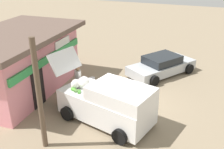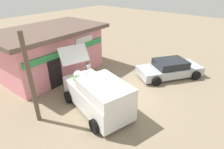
# 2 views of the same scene
# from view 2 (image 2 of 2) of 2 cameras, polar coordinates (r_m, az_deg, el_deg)

# --- Properties ---
(ground_plane) EXTENTS (60.00, 60.00, 0.00)m
(ground_plane) POSITION_cam_2_polar(r_m,az_deg,el_deg) (11.18, 3.49, -5.94)
(ground_plane) COLOR gray
(storefront_bar) EXTENTS (7.44, 4.75, 3.21)m
(storefront_bar) POSITION_cam_2_polar(r_m,az_deg,el_deg) (13.70, -17.96, 6.86)
(storefront_bar) COLOR pink
(storefront_bar) RESTS_ON ground_plane
(delivery_van) EXTENTS (2.99, 4.96, 2.76)m
(delivery_van) POSITION_cam_2_polar(r_m,az_deg,el_deg) (9.45, -4.33, -6.06)
(delivery_van) COLOR white
(delivery_van) RESTS_ON ground_plane
(parked_sedan) EXTENTS (4.57, 3.87, 1.19)m
(parked_sedan) POSITION_cam_2_polar(r_m,az_deg,el_deg) (13.51, 17.11, 1.69)
(parked_sedan) COLOR #B2B7BC
(parked_sedan) RESTS_ON ground_plane
(vendor_standing) EXTENTS (0.48, 0.48, 1.71)m
(vendor_standing) POSITION_cam_2_polar(r_m,az_deg,el_deg) (11.72, -7.21, 1.13)
(vendor_standing) COLOR #4C4C51
(vendor_standing) RESTS_ON ground_plane
(customer_bending) EXTENTS (0.70, 0.78, 1.24)m
(customer_bending) POSITION_cam_2_polar(r_m,az_deg,el_deg) (11.11, -12.23, -2.10)
(customer_bending) COLOR navy
(customer_bending) RESTS_ON ground_plane
(unloaded_banana_pile) EXTENTS (0.85, 0.65, 0.40)m
(unloaded_banana_pile) POSITION_cam_2_polar(r_m,az_deg,el_deg) (12.00, -11.21, -3.00)
(unloaded_banana_pile) COLOR silver
(unloaded_banana_pile) RESTS_ON ground_plane
(paint_bucket) EXTENTS (0.33, 0.33, 0.31)m
(paint_bucket) POSITION_cam_2_polar(r_m,az_deg,el_deg) (13.27, -1.67, 0.52)
(paint_bucket) COLOR silver
(paint_bucket) RESTS_ON ground_plane
(utility_pole) EXTENTS (0.20, 0.20, 4.33)m
(utility_pole) POSITION_cam_2_polar(r_m,az_deg,el_deg) (8.85, -23.47, -1.63)
(utility_pole) COLOR brown
(utility_pole) RESTS_ON ground_plane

